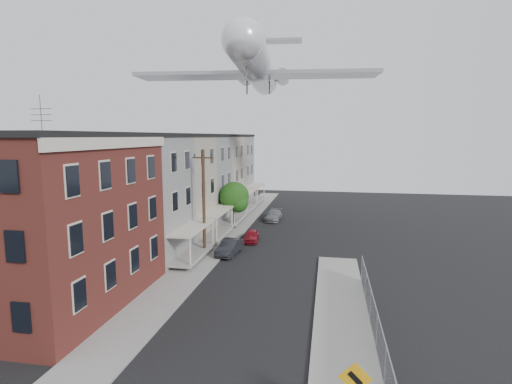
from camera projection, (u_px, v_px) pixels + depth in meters
sidewalk_left at (224, 237)px, 39.66m from camera, size 3.00×62.00×0.12m
sidewalk_right at (343, 336)px, 20.16m from camera, size 3.00×26.00×0.12m
curb_left at (238, 238)px, 39.40m from camera, size 0.15×62.00×0.14m
curb_right at (314, 333)px, 20.42m from camera, size 0.15×26.00×0.14m
corner_building at (43, 220)px, 23.55m from camera, size 10.31×12.30×12.15m
row_house_a at (124, 197)px, 32.80m from camera, size 11.98×7.00×10.30m
row_house_b at (159, 186)px, 39.62m from camera, size 11.98×7.00×10.30m
row_house_c at (184, 179)px, 46.44m from camera, size 11.98×7.00×10.30m
row_house_d at (203, 173)px, 53.26m from camera, size 11.98×7.00×10.30m
row_house_e at (217, 169)px, 60.08m from camera, size 11.98×7.00×10.30m
chainlink_fence at (377, 330)px, 18.79m from camera, size 0.06×18.06×1.90m
utility_pole at (204, 201)px, 33.19m from camera, size 1.80×0.26×9.00m
street_tree at (235, 198)px, 42.97m from camera, size 3.22×3.20×5.20m
car_near at (251, 236)px, 38.31m from camera, size 1.65×3.42×1.12m
car_mid at (230, 247)px, 34.10m from camera, size 1.77×4.02×1.28m
car_far at (274, 215)px, 47.89m from camera, size 1.81×4.21×1.21m
airplane at (258, 68)px, 41.89m from camera, size 24.33×27.78×8.02m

